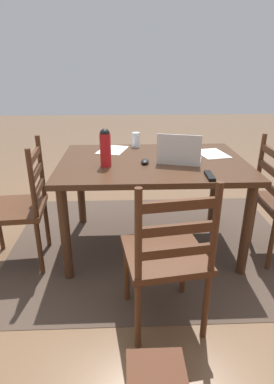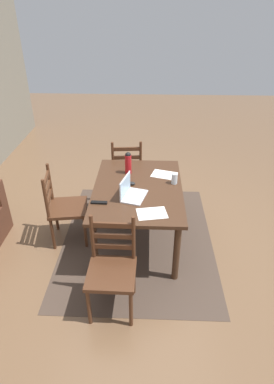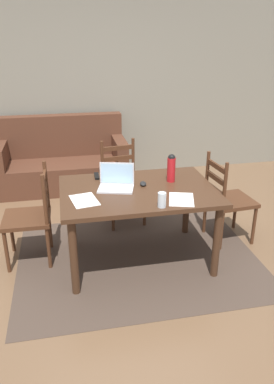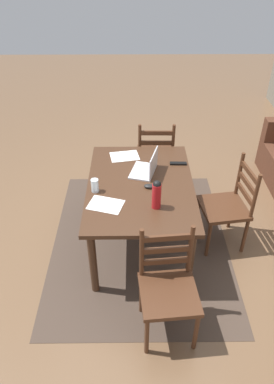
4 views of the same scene
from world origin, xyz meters
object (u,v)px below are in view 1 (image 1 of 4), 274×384
object	(u,v)px
laptop	(179,155)
drinking_glass	(136,140)
water_bottle	(105,147)
tv_remote	(210,176)
computer_mouse	(145,161)
chair_far_head	(167,257)
chair_right_far	(19,207)
dining_table	(152,172)

from	to	relation	value
laptop	drinking_glass	world-z (taller)	laptop
water_bottle	laptop	bearing A→B (deg)	-174.02
tv_remote	water_bottle	bearing A→B (deg)	161.11
computer_mouse	chair_far_head	bearing A→B (deg)	102.59
chair_right_far	tv_remote	distance (m)	1.39
laptop	tv_remote	distance (m)	0.36
chair_far_head	tv_remote	bearing A→B (deg)	-125.02
laptop	water_bottle	bearing A→B (deg)	5.98
chair_far_head	tv_remote	size ratio (longest dim) A/B	5.59
dining_table	drinking_glass	size ratio (longest dim) A/B	11.26
water_bottle	tv_remote	distance (m)	0.75
water_bottle	drinking_glass	bearing A→B (deg)	-113.49
computer_mouse	tv_remote	xyz separation A→B (m)	(-0.41, 0.31, -0.01)
water_bottle	computer_mouse	bearing A→B (deg)	-170.42
chair_right_far	drinking_glass	bearing A→B (deg)	-145.28
dining_table	tv_remote	bearing A→B (deg)	130.97
chair_right_far	tv_remote	world-z (taller)	chair_right_far
computer_mouse	chair_right_far	bearing A→B (deg)	14.45
laptop	drinking_glass	distance (m)	0.58
laptop	chair_far_head	bearing A→B (deg)	77.01
water_bottle	chair_right_far	bearing A→B (deg)	5.93
dining_table	computer_mouse	xyz separation A→B (m)	(0.07, 0.08, 0.11)
chair_far_head	laptop	bearing A→B (deg)	-102.99
chair_far_head	laptop	size ratio (longest dim) A/B	2.59
chair_right_far	computer_mouse	bearing A→B (deg)	-172.95
laptop	computer_mouse	xyz separation A→B (m)	(0.26, 0.01, -0.04)
laptop	drinking_glass	xyz separation A→B (m)	(0.31, -0.49, 0.01)
chair_right_far	laptop	world-z (taller)	laptop
chair_far_head	drinking_glass	xyz separation A→B (m)	(0.12, -1.29, 0.35)
dining_table	computer_mouse	bearing A→B (deg)	51.04
chair_far_head	computer_mouse	xyz separation A→B (m)	(0.07, -0.79, 0.30)
dining_table	laptop	world-z (taller)	laptop
laptop	computer_mouse	distance (m)	0.26
dining_table	laptop	xyz separation A→B (m)	(-0.19, 0.07, 0.15)
chair_far_head	water_bottle	xyz separation A→B (m)	(0.36, -0.74, 0.43)
chair_far_head	laptop	xyz separation A→B (m)	(-0.18, -0.80, 0.34)
computer_mouse	tv_remote	size ratio (longest dim) A/B	0.59
water_bottle	computer_mouse	xyz separation A→B (m)	(-0.29, -0.05, -0.13)
chair_right_far	water_bottle	size ratio (longest dim) A/B	3.47
chair_right_far	drinking_glass	size ratio (longest dim) A/B	7.50
laptop	tv_remote	bearing A→B (deg)	115.22
dining_table	chair_right_far	xyz separation A→B (m)	(1.00, 0.20, -0.19)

